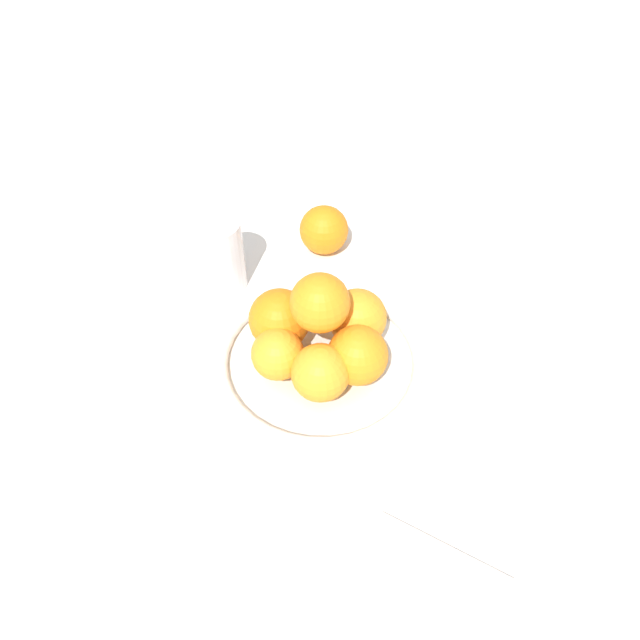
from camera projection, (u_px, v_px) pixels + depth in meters
The scene contains 6 objects.
ground_plane at pixel (320, 369), 0.82m from camera, with size 4.00×4.00×0.00m, color silver.
fruit_bowl at pixel (320, 362), 0.80m from camera, with size 0.26×0.26×0.03m.
orange_pile at pixel (319, 329), 0.76m from camera, with size 0.18×0.17×0.13m.
stray_orange at pixel (324, 230), 0.95m from camera, with size 0.08×0.08×0.08m, color orange.
drinking_glass at pixel (219, 255), 0.88m from camera, with size 0.07×0.07×0.11m, color white.
napkin_folded at pixel (419, 608), 0.61m from camera, with size 0.15×0.15×0.01m, color beige.
Camera 1 is at (0.15, -0.48, 0.64)m, focal length 35.00 mm.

